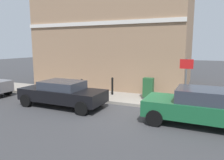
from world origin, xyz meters
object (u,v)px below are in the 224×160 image
(car_black, at_px, (62,93))
(bollard_near_cabinet, at_px, (112,85))
(car_green, at_px, (199,106))
(utility_cabinet, at_px, (148,89))
(bollard_far_kerb, at_px, (82,87))
(street_sign, at_px, (186,76))

(car_black, bearing_deg, bollard_near_cabinet, -116.75)
(car_green, distance_m, bollard_near_cabinet, 5.60)
(car_black, distance_m, utility_cabinet, 4.61)
(utility_cabinet, relative_size, bollard_far_kerb, 1.11)
(bollard_near_cabinet, bearing_deg, utility_cabinet, -92.61)
(car_black, height_order, bollard_near_cabinet, car_black)
(car_green, height_order, bollard_near_cabinet, car_green)
(car_green, height_order, car_black, car_green)
(car_green, xyz_separation_m, bollard_far_kerb, (1.63, 6.18, -0.03))
(car_green, xyz_separation_m, bollard_near_cabinet, (2.86, 4.81, -0.03))
(car_green, relative_size, street_sign, 1.80)
(bollard_far_kerb, bearing_deg, street_sign, -88.27)
(car_green, relative_size, car_black, 0.94)
(bollard_near_cabinet, height_order, bollard_far_kerb, same)
(car_black, relative_size, street_sign, 1.92)
(car_black, height_order, street_sign, street_sign)
(bollard_near_cabinet, bearing_deg, car_green, -120.76)
(car_green, height_order, utility_cabinet, car_green)
(car_black, distance_m, street_sign, 6.04)
(utility_cabinet, bearing_deg, car_black, 126.44)
(car_green, bearing_deg, bollard_far_kerb, -13.45)
(car_green, bearing_deg, utility_cabinet, -45.17)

